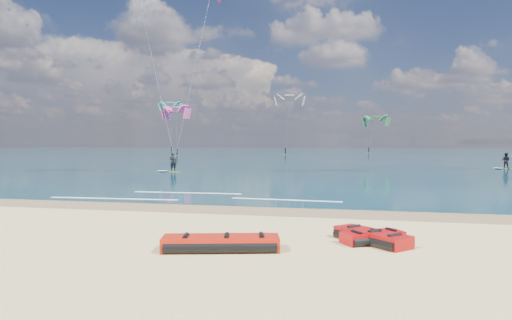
{
  "coord_description": "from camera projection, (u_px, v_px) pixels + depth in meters",
  "views": [
    {
      "loc": [
        8.57,
        -14.54,
        2.72
      ],
      "look_at": [
        3.54,
        8.0,
        1.82
      ],
      "focal_mm": 32.0,
      "sensor_mm": 36.0,
      "label": 1
    }
  ],
  "objects": [
    {
      "name": "packed_kite_left",
      "position": [
        221.0,
        250.0,
        11.45
      ],
      "size": [
        3.33,
        1.91,
        0.43
      ],
      "primitive_type": null,
      "rotation": [
        0.0,
        0.0,
        0.25
      ],
      "color": "red",
      "rests_on": "ground"
    },
    {
      "name": "packed_kite_right",
      "position": [
        373.0,
        243.0,
        12.3
      ],
      "size": [
        2.1,
        1.83,
        0.36
      ],
      "primitive_type": null,
      "rotation": [
        0.0,
        0.0,
        0.56
      ],
      "color": "#AE070A",
      "rests_on": "ground"
    },
    {
      "name": "packed_kite_mid",
      "position": [
        372.0,
        243.0,
        12.29
      ],
      "size": [
        2.48,
        2.46,
        0.39
      ],
      "primitive_type": null,
      "rotation": [
        0.0,
        0.0,
        -0.77
      ],
      "color": "#A70B0B",
      "rests_on": "ground"
    },
    {
      "name": "distant_kites",
      "position": [
        295.0,
        128.0,
        97.31
      ],
      "size": [
        84.71,
        36.99,
        13.35
      ],
      "color": "#EE4691",
      "rests_on": "ground"
    },
    {
      "name": "sea",
      "position": [
        324.0,
        153.0,
        117.57
      ],
      "size": [
        320.0,
        200.0,
        0.04
      ],
      "primitive_type": "cube",
      "color": "#0B2D3D",
      "rests_on": "ground"
    },
    {
      "name": "shoreline_foam",
      "position": [
        189.0,
        197.0,
        22.31
      ],
      "size": [
        13.89,
        3.62,
        0.01
      ],
      "color": "white",
      "rests_on": "ground"
    },
    {
      "name": "wet_sand_strip",
      "position": [
        148.0,
        207.0,
        19.08
      ],
      "size": [
        320.0,
        2.4,
        0.01
      ],
      "primitive_type": "cube",
      "color": "olive",
      "rests_on": "ground"
    },
    {
      "name": "kitesurfer_main",
      "position": [
        174.0,
        65.0,
        37.94
      ],
      "size": [
        9.38,
        7.87,
        17.72
      ],
      "rotation": [
        0.0,
        0.0,
        0.01
      ],
      "color": "yellow",
      "rests_on": "sea"
    },
    {
      "name": "ground",
      "position": [
        285.0,
        165.0,
        55.16
      ],
      "size": [
        320.0,
        320.0,
        0.0
      ],
      "primitive_type": "plane",
      "color": "tan",
      "rests_on": "ground"
    }
  ]
}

